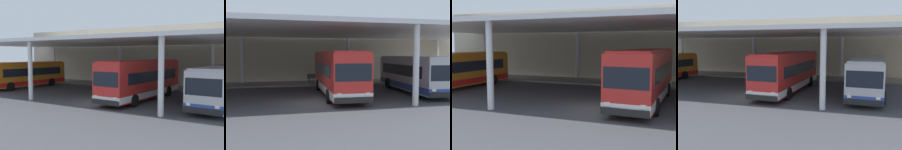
{
  "view_description": "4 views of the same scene",
  "coord_description": "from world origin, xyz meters",
  "views": [
    {
      "loc": [
        12.66,
        -19.21,
        4.06
      ],
      "look_at": [
        -2.32,
        5.17,
        1.91
      ],
      "focal_mm": 43.37,
      "sensor_mm": 36.0,
      "label": 1
    },
    {
      "loc": [
        -2.96,
        -18.2,
        3.4
      ],
      "look_at": [
        2.07,
        2.09,
        1.73
      ],
      "focal_mm": 43.07,
      "sensor_mm": 36.0,
      "label": 2
    },
    {
      "loc": [
        4.25,
        -16.79,
        3.92
      ],
      "look_at": [
        -3.56,
        2.91,
        1.65
      ],
      "focal_mm": 46.26,
      "sensor_mm": 36.0,
      "label": 3
    },
    {
      "loc": [
        8.42,
        -17.73,
        4.27
      ],
      "look_at": [
        1.96,
        4.23,
        1.32
      ],
      "focal_mm": 37.96,
      "sensor_mm": 36.0,
      "label": 4
    }
  ],
  "objects": [
    {
      "name": "ground_plane",
      "position": [
        0.0,
        0.0,
        0.0
      ],
      "size": [
        200.0,
        200.0,
        0.0
      ],
      "primitive_type": "plane",
      "color": "#47474C"
    },
    {
      "name": "platform_kerb",
      "position": [
        0.0,
        11.75,
        0.09
      ],
      "size": [
        42.0,
        4.5,
        0.18
      ],
      "primitive_type": "cube",
      "color": "gray",
      "rests_on": "ground"
    },
    {
      "name": "station_building_facade",
      "position": [
        0.0,
        15.0,
        3.92
      ],
      "size": [
        48.0,
        1.6,
        7.85
      ],
      "primitive_type": "cube",
      "color": "#C1B293",
      "rests_on": "ground"
    },
    {
      "name": "canopy_shelter",
      "position": [
        0.0,
        5.5,
        5.31
      ],
      "size": [
        40.0,
        17.0,
        5.55
      ],
      "color": "silver",
      "rests_on": "ground"
    },
    {
      "name": "bus_nearest_bay",
      "position": [
        -13.81,
        3.75,
        1.66
      ],
      "size": [
        3.19,
        10.67,
        3.17
      ],
      "color": "orange",
      "rests_on": "ground"
    },
    {
      "name": "bus_second_bay",
      "position": [
        2.22,
        2.97,
        1.84
      ],
      "size": [
        3.19,
        11.46,
        3.57
      ],
      "color": "red",
      "rests_on": "ground"
    },
    {
      "name": "bench_waiting",
      "position": [
        1.82,
        11.82,
        0.66
      ],
      "size": [
        1.8,
        0.45,
        0.92
      ],
      "color": "#383D47",
      "rests_on": "platform_kerb"
    }
  ]
}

